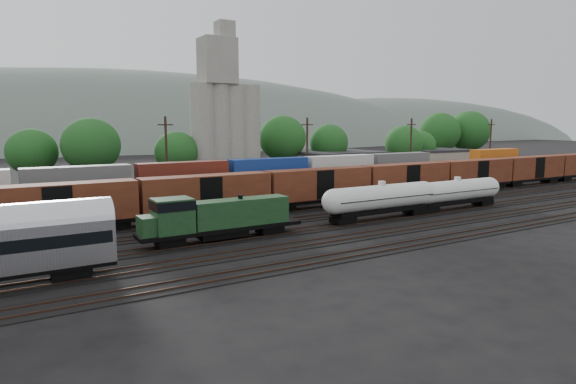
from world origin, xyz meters
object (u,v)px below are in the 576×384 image
tank_car_a (381,198)px  orange_locomotive (251,190)px  green_locomotive (214,217)px  grain_silo (225,122)px

tank_car_a → orange_locomotive: (-9.05, 15.00, -0.08)m
green_locomotive → grain_silo: (19.26, 41.00, 8.87)m
tank_car_a → orange_locomotive: size_ratio=0.95×
orange_locomotive → grain_silo: 28.57m
grain_silo → tank_car_a: bearing=-88.4°
green_locomotive → tank_car_a: 20.40m
orange_locomotive → grain_silo: grain_silo is taller
orange_locomotive → grain_silo: (7.91, 26.00, 8.83)m
green_locomotive → orange_locomotive: orange_locomotive is taller
green_locomotive → grain_silo: bearing=64.8°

